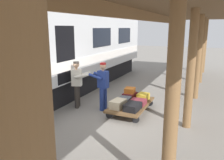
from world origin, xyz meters
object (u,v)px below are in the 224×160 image
object	(u,v)px
porter_in_overalls	(103,85)
porter_by_door	(77,83)
suitcase_yellow_case	(143,97)
train_car	(33,50)
luggage_cart	(131,105)
suitcase_burgundy_valise	(138,102)
suitcase_maroon_trunk	(130,95)
suitcase_slate_roller	(124,100)
suitcase_cream_canvas	(118,104)
suitcase_black_hardshell	(133,107)
suitcase_orange_carryall	(130,90)

from	to	relation	value
porter_in_overalls	porter_by_door	size ratio (longest dim) A/B	1.00
suitcase_yellow_case	train_car	bearing A→B (deg)	15.28
luggage_cart	suitcase_burgundy_valise	bearing A→B (deg)	180.00
suitcase_maroon_trunk	suitcase_burgundy_valise	distance (m)	0.78
suitcase_slate_roller	porter_by_door	bearing A→B (deg)	11.24
suitcase_slate_roller	porter_in_overalls	distance (m)	0.94
suitcase_maroon_trunk	suitcase_cream_canvas	world-z (taller)	suitcase_cream_canvas
train_car	porter_by_door	bearing A→B (deg)	-174.61
suitcase_maroon_trunk	suitcase_black_hardshell	xyz separation A→B (m)	(-0.51, 1.18, 0.01)
suitcase_black_hardshell	suitcase_orange_carryall	bearing A→B (deg)	-66.46
luggage_cart	suitcase_black_hardshell	distance (m)	0.66
suitcase_yellow_case	porter_in_overalls	xyz separation A→B (m)	(1.26, 0.80, 0.51)
porter_in_overalls	porter_by_door	bearing A→B (deg)	7.95
suitcase_burgundy_valise	suitcase_black_hardshell	bearing A→B (deg)	90.00
suitcase_maroon_trunk	suitcase_orange_carryall	distance (m)	0.19
train_car	suitcase_black_hardshell	distance (m)	4.36
suitcase_yellow_case	suitcase_black_hardshell	size ratio (longest dim) A/B	0.73
luggage_cart	suitcase_yellow_case	bearing A→B (deg)	-113.23
luggage_cart	suitcase_burgundy_valise	world-z (taller)	suitcase_burgundy_valise
train_car	luggage_cart	xyz separation A→B (m)	(-3.78, -0.51, -1.80)
suitcase_black_hardshell	suitcase_cream_canvas	xyz separation A→B (m)	(0.51, 0.00, 0.02)
suitcase_slate_roller	suitcase_black_hardshell	xyz separation A→B (m)	(-0.51, 0.59, 0.02)
suitcase_black_hardshell	suitcase_orange_carryall	world-z (taller)	suitcase_orange_carryall
suitcase_slate_roller	suitcase_orange_carryall	distance (m)	0.65
train_car	suitcase_yellow_case	size ratio (longest dim) A/B	36.29
suitcase_maroon_trunk	suitcase_slate_roller	world-z (taller)	suitcase_maroon_trunk
suitcase_orange_carryall	porter_in_overalls	xyz separation A→B (m)	(0.73, 0.82, 0.34)
suitcase_orange_carryall	suitcase_burgundy_valise	bearing A→B (deg)	130.39
suitcase_maroon_trunk	porter_by_door	size ratio (longest dim) A/B	0.32
train_car	suitcase_maroon_trunk	distance (m)	4.05
suitcase_yellow_case	suitcase_cream_canvas	bearing A→B (deg)	66.77
suitcase_black_hardshell	suitcase_cream_canvas	world-z (taller)	suitcase_cream_canvas
train_car	suitcase_black_hardshell	size ratio (longest dim) A/B	26.37
train_car	suitcase_orange_carryall	bearing A→B (deg)	-162.12
luggage_cart	suitcase_burgundy_valise	distance (m)	0.28
suitcase_maroon_trunk	porter_in_overalls	size ratio (longest dim) A/B	0.32
train_car	suitcase_cream_canvas	size ratio (longest dim) A/B	28.53
suitcase_burgundy_valise	porter_by_door	size ratio (longest dim) A/B	0.29
suitcase_black_hardshell	suitcase_orange_carryall	size ratio (longest dim) A/B	1.52
suitcase_yellow_case	porter_by_door	bearing A→B (deg)	22.77
train_car	suitcase_slate_roller	size ratio (longest dim) A/B	30.09
suitcase_burgundy_valise	suitcase_cream_canvas	world-z (taller)	suitcase_cream_canvas
suitcase_slate_roller	suitcase_orange_carryall	bearing A→B (deg)	-88.14
luggage_cart	suitcase_black_hardshell	xyz separation A→B (m)	(-0.25, 0.59, 0.15)
suitcase_cream_canvas	suitcase_orange_carryall	size ratio (longest dim) A/B	1.41
train_car	luggage_cart	bearing A→B (deg)	-172.30
suitcase_cream_canvas	porter_by_door	distance (m)	1.80
porter_by_door	suitcase_cream_canvas	bearing A→B (deg)	171.65
suitcase_slate_roller	suitcase_cream_canvas	distance (m)	0.59
suitcase_slate_roller	suitcase_cream_canvas	xyz separation A→B (m)	(0.00, 0.59, 0.04)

